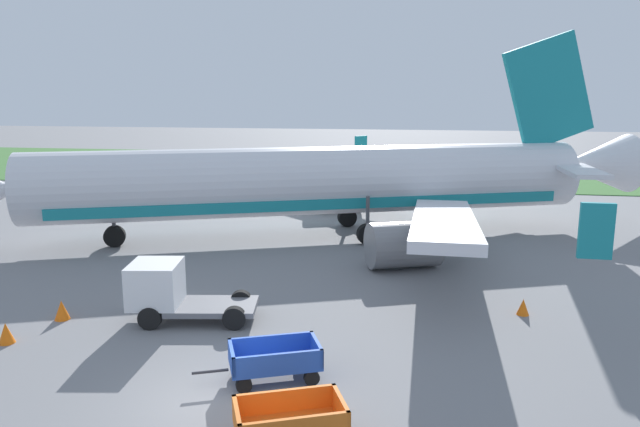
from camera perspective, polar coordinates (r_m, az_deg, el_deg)
name	(u,v)px	position (r m, az deg, el deg)	size (l,w,h in m)	color
ground_plane	(212,402)	(17.06, -9.99, -16.89)	(220.00, 220.00, 0.00)	slate
grass_strip	(366,168)	(63.91, 4.35, 4.29)	(220.00, 28.00, 0.06)	#3D7033
airplane	(331,182)	(33.60, 1.06, 2.96)	(36.38, 29.63, 11.34)	silver
baggage_cart_second_in_row	(289,422)	(14.79, -2.87, -18.82)	(3.57, 2.24, 1.07)	orange
baggage_cart_third_in_row	(274,360)	(17.72, -4.27, -13.41)	(3.57, 2.24, 1.07)	#234CB2
service_truck_beside_carts	(170,290)	(22.37, -13.81, -6.96)	(4.61, 2.55, 2.10)	slate
traffic_cone_near_plane	(523,307)	(23.66, 18.37, -8.25)	(0.45, 0.45, 0.59)	orange
traffic_cone_mid_apron	(6,333)	(22.51, -27.18, -9.87)	(0.52, 0.52, 0.68)	orange
traffic_cone_by_carts	(62,310)	(23.87, -22.90, -8.26)	(0.54, 0.54, 0.71)	orange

